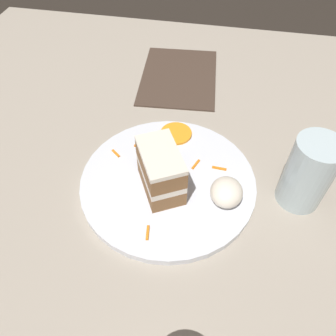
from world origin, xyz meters
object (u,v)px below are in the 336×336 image
Objects in this scene: cake_slice at (160,172)px; orange_garnish at (176,133)px; plate at (168,182)px; drinking_glass at (307,177)px; menu_card at (179,76)px; cream_dollop at (226,192)px.

cake_slice is 0.14m from orange_garnish.
plate is 2.38× the size of drinking_glass.
cake_slice reaches higher than orange_garnish.
plate is 1.24× the size of menu_card.
plate is 0.33m from menu_card.
cake_slice is 0.36m from menu_card.
menu_card is (0.33, 0.04, -0.01)m from plate.
cream_dollop is 0.95× the size of orange_garnish.
drinking_glass is (-0.10, -0.23, 0.04)m from orange_garnish.
drinking_glass is (0.04, -0.23, -0.00)m from cake_slice.
cake_slice is 1.82× the size of orange_garnish.
cake_slice reaches higher than menu_card.
cream_dollop is at bearing -142.16° from orange_garnish.
orange_garnish is at bearing -119.29° from cake_slice.
cake_slice is 0.24m from drinking_glass.
cream_dollop is 0.13m from drinking_glass.
drinking_glass reaches higher than orange_garnish.
plate is at bearing 76.76° from cream_dollop.
cream_dollop is at bearing 106.73° from menu_card.
cream_dollop is 0.24× the size of menu_card.
cream_dollop is 0.46× the size of drinking_glass.
plate is 0.11m from cream_dollop.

